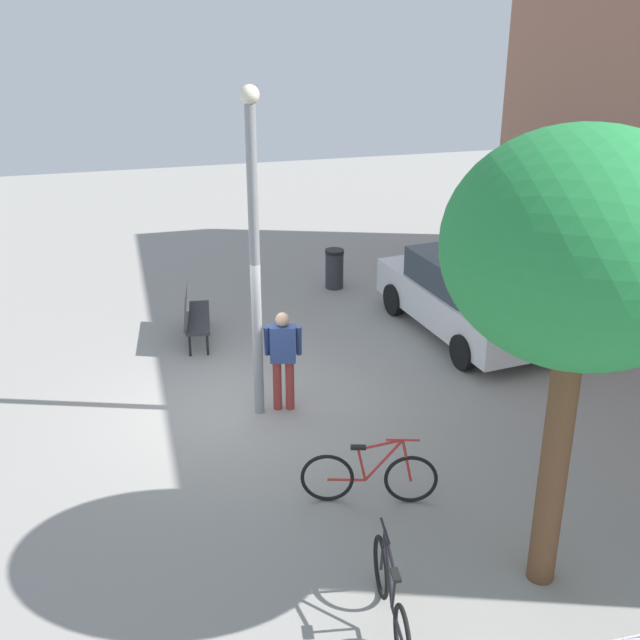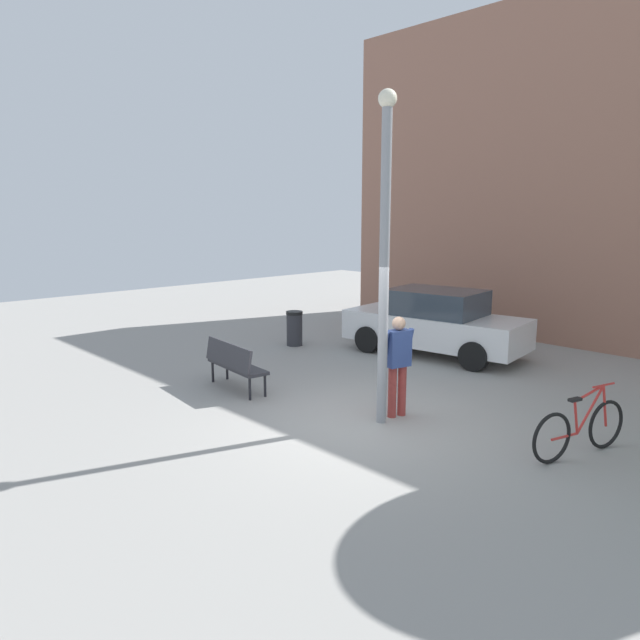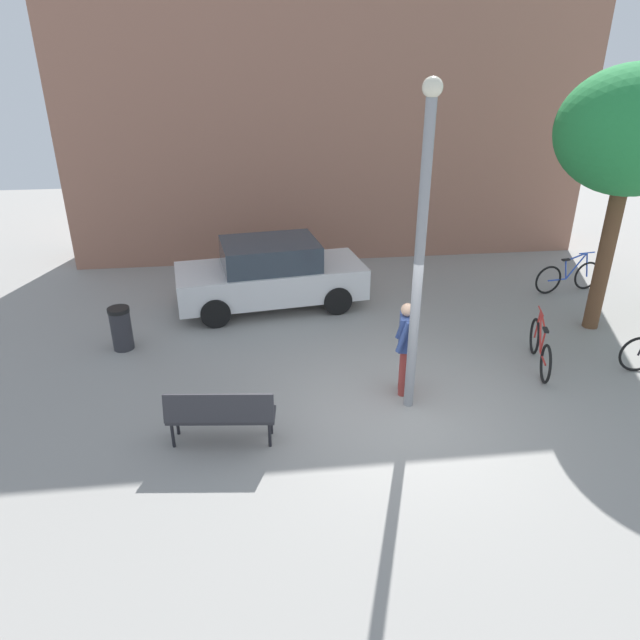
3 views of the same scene
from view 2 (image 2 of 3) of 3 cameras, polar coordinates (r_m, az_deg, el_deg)
The scene contains 8 objects.
ground_plane at distance 9.53m, azimuth 4.55°, elevation -9.87°, with size 36.00×36.00×0.00m, color gray.
building_facade at distance 16.41m, azimuth 25.70°, elevation 12.91°, with size 14.05×2.00×8.59m, color #9E6B56.
lamppost at distance 8.94m, azimuth 6.37°, elevation 7.21°, with size 0.28×0.28×5.09m.
person_by_lamppost at distance 9.53m, azimuth 7.65°, elevation -3.84°, with size 0.38×0.63×1.67m.
park_bench at distance 11.07m, azimuth -8.50°, elevation -4.10°, with size 1.64×0.65×0.92m.
bicycle_red at distance 8.86m, azimuth 24.23°, elevation -9.74°, with size 0.54×1.75×0.97m.
parked_car_white at distance 13.92m, azimuth 11.23°, elevation -0.23°, with size 4.39×2.25×1.55m.
trash_bin at distance 14.67m, azimuth -2.53°, elevation -0.82°, with size 0.42×0.42×0.88m.
Camera 2 is at (5.92, -6.70, 3.30)m, focal length 32.54 mm.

